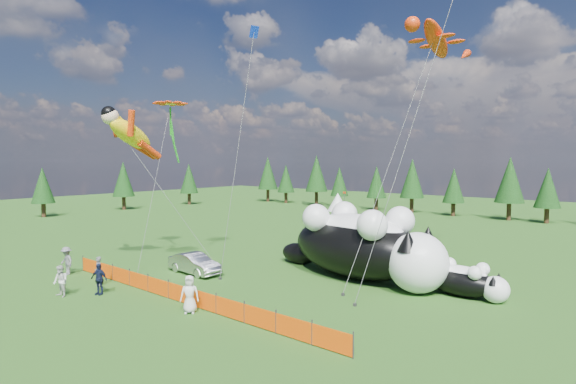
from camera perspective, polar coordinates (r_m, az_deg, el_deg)
The scene contains 16 objects.
ground at distance 27.74m, azimuth -8.51°, elevation -12.22°, with size 160.00×160.00×0.00m, color #123609.
safety_fence at distance 25.78m, azimuth -13.61°, elevation -12.38°, with size 22.06×0.06×1.10m.
tree_line at distance 65.91m, azimuth 22.01°, elevation 0.47°, with size 90.00×4.00×8.00m, color black, non-canonical shape.
festival_tents at distance 58.75m, azimuth 30.72°, elevation -2.75°, with size 50.00×3.20×2.80m, color white, non-canonical shape.
cat_large at distance 29.78m, azimuth 9.43°, elevation -6.57°, with size 13.33×6.05×4.82m.
cat_small at distance 27.85m, azimuth 21.52°, elevation -10.38°, with size 5.51×2.16×1.99m.
car at distance 31.74m, azimuth -11.78°, elevation -8.88°, with size 1.47×4.22×1.39m, color #B6B6BB.
spectator_a at distance 30.48m, azimuth -22.95°, elevation -9.25°, with size 0.66×0.43×1.82m, color #5D5E63.
spectator_b at distance 28.97m, azimuth -26.92°, elevation -10.07°, with size 0.87×0.52×1.80m, color silver.
spectator_c at distance 28.52m, azimuth -22.88°, elevation -10.14°, with size 1.07×0.55×1.82m, color #121932.
spectator_d at distance 34.19m, azimuth -26.31°, elevation -7.84°, with size 1.23×0.64×1.91m, color #5D5E63.
spectator_e at distance 23.86m, azimuth -12.39°, elevation -12.56°, with size 0.94×0.61×1.93m, color silver.
superhero_kite at distance 32.94m, azimuth -19.36°, elevation 6.92°, with size 7.27×6.43×12.37m.
gecko_kite at distance 33.52m, azimuth 18.29°, elevation 17.91°, with size 4.20×12.37×18.26m.
flower_kite at distance 35.38m, azimuth -14.74°, elevation 10.55°, with size 4.08×6.30×12.91m.
diamond_kite_a at distance 31.54m, azimuth -4.51°, elevation 18.39°, with size 0.83×3.43×17.08m.
Camera 1 is at (19.89, -17.72, 7.73)m, focal length 28.00 mm.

